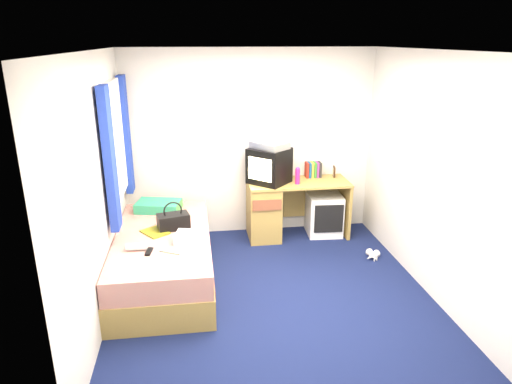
{
  "coord_description": "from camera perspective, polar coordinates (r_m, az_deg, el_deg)",
  "views": [
    {
      "loc": [
        -0.73,
        -4.04,
        2.5
      ],
      "look_at": [
        -0.07,
        0.7,
        0.88
      ],
      "focal_mm": 32.0,
      "sensor_mm": 36.0,
      "label": 1
    }
  ],
  "objects": [
    {
      "name": "colour_swatch_fan",
      "position": [
        4.51,
        -10.6,
        -7.34
      ],
      "size": [
        0.22,
        0.16,
        0.01
      ],
      "primitive_type": "cube",
      "rotation": [
        0.0,
        0.0,
        -0.49
      ],
      "color": "orange",
      "rests_on": "bed"
    },
    {
      "name": "handbag",
      "position": [
        5.0,
        -10.29,
        -3.57
      ],
      "size": [
        0.37,
        0.26,
        0.31
      ],
      "rotation": [
        0.0,
        0.0,
        0.25
      ],
      "color": "black",
      "rests_on": "bed"
    },
    {
      "name": "pink_water_bottle",
      "position": [
        5.77,
        5.21,
        1.94
      ],
      "size": [
        0.08,
        0.08,
        0.19
      ],
      "primitive_type": "cylinder",
      "rotation": [
        0.0,
        0.0,
        -0.31
      ],
      "color": "#EC2174",
      "rests_on": "desk"
    },
    {
      "name": "crt_tv",
      "position": [
        5.76,
        1.65,
        3.32
      ],
      "size": [
        0.61,
        0.61,
        0.45
      ],
      "rotation": [
        0.0,
        0.0,
        -0.75
      ],
      "color": "black",
      "rests_on": "desk"
    },
    {
      "name": "book_row",
      "position": [
        6.08,
        7.15,
        2.79
      ],
      "size": [
        0.2,
        0.13,
        0.2
      ],
      "color": "maroon",
      "rests_on": "desk"
    },
    {
      "name": "bed",
      "position": [
        5.04,
        -11.4,
        -8.03
      ],
      "size": [
        1.01,
        2.0,
        0.54
      ],
      "color": "#AA8D47",
      "rests_on": "ground"
    },
    {
      "name": "remote_control",
      "position": [
        4.55,
        -13.23,
        -7.26
      ],
      "size": [
        0.07,
        0.17,
        0.02
      ],
      "primitive_type": "cube",
      "rotation": [
        0.0,
        0.0,
        -0.14
      ],
      "color": "black",
      "rests_on": "bed"
    },
    {
      "name": "ground",
      "position": [
        4.81,
        2.02,
        -12.65
      ],
      "size": [
        3.4,
        3.4,
        0.0
      ],
      "primitive_type": "plane",
      "color": "#0C1438",
      "rests_on": "ground"
    },
    {
      "name": "white_heels",
      "position": [
        5.65,
        14.34,
        -7.75
      ],
      "size": [
        0.23,
        0.22,
        0.09
      ],
      "color": "silver",
      "rests_on": "ground"
    },
    {
      "name": "towel",
      "position": [
        4.68,
        -8.25,
        -5.65
      ],
      "size": [
        0.33,
        0.29,
        0.1
      ],
      "primitive_type": "cube",
      "rotation": [
        0.0,
        0.0,
        -0.21
      ],
      "color": "silver",
      "rests_on": "bed"
    },
    {
      "name": "desk",
      "position": [
        5.96,
        2.61,
        -1.92
      ],
      "size": [
        1.3,
        0.55,
        0.75
      ],
      "color": "#AA8D47",
      "rests_on": "ground"
    },
    {
      "name": "room_shell",
      "position": [
        4.24,
        2.24,
        4.35
      ],
      "size": [
        3.4,
        3.4,
        3.4
      ],
      "color": "white",
      "rests_on": "ground"
    },
    {
      "name": "storage_cube",
      "position": [
        6.15,
        8.48,
        -2.74
      ],
      "size": [
        0.46,
        0.46,
        0.55
      ],
      "primitive_type": "cube",
      "rotation": [
        0.0,
        0.0,
        -0.06
      ],
      "color": "white",
      "rests_on": "ground"
    },
    {
      "name": "magazine",
      "position": [
        4.97,
        -12.51,
        -4.93
      ],
      "size": [
        0.33,
        0.35,
        0.01
      ],
      "primitive_type": "cube",
      "rotation": [
        0.0,
        0.0,
        0.63
      ],
      "color": "yellow",
      "rests_on": "bed"
    },
    {
      "name": "pillow",
      "position": [
        5.57,
        -12.08,
        -1.73
      ],
      "size": [
        0.57,
        0.43,
        0.11
      ],
      "primitive_type": "cube",
      "rotation": [
        0.0,
        0.0,
        -0.22
      ],
      "color": "teal",
      "rests_on": "bed"
    },
    {
      "name": "picture_frame",
      "position": [
        6.14,
        9.73,
        2.52
      ],
      "size": [
        0.04,
        0.12,
        0.14
      ],
      "primitive_type": "cube",
      "rotation": [
        0.0,
        0.0,
        -0.18
      ],
      "color": "#301C10",
      "rests_on": "desk"
    },
    {
      "name": "water_bottle",
      "position": [
        4.61,
        -14.68,
        -6.66
      ],
      "size": [
        0.2,
        0.08,
        0.07
      ],
      "primitive_type": "cylinder",
      "rotation": [
        0.0,
        1.57,
        -0.05
      ],
      "color": "silver",
      "rests_on": "bed"
    },
    {
      "name": "window_assembly",
      "position": [
        5.13,
        -16.99,
        5.68
      ],
      "size": [
        0.11,
        1.42,
        1.4
      ],
      "color": "silver",
      "rests_on": "room_shell"
    },
    {
      "name": "vcr",
      "position": [
        5.7,
        1.7,
        5.89
      ],
      "size": [
        0.51,
        0.53,
        0.08
      ],
      "primitive_type": "cube",
      "rotation": [
        0.0,
        0.0,
        -0.88
      ],
      "color": "silver",
      "rests_on": "crt_tv"
    },
    {
      "name": "aerosol_can",
      "position": [
        5.92,
        3.59,
        2.41
      ],
      "size": [
        0.05,
        0.05,
        0.19
      ],
      "primitive_type": "cylinder",
      "rotation": [
        0.0,
        0.0,
        -0.02
      ],
      "color": "white",
      "rests_on": "desk"
    }
  ]
}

